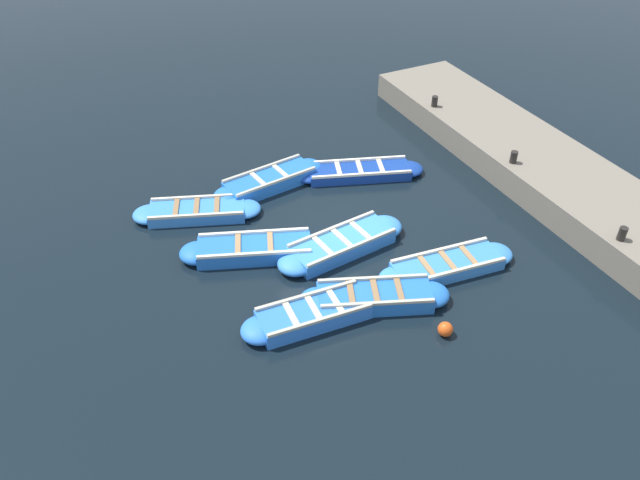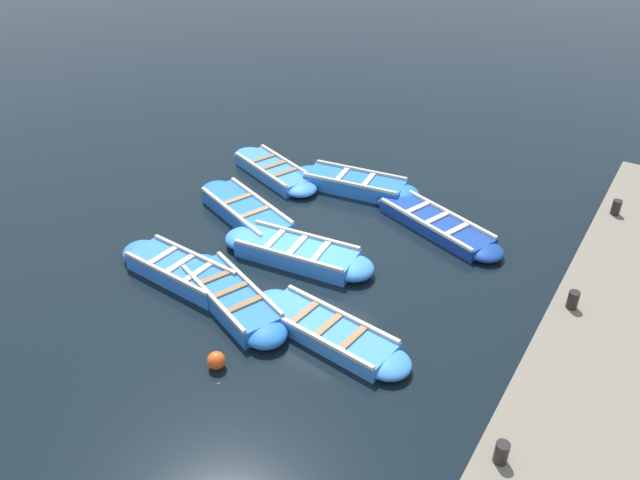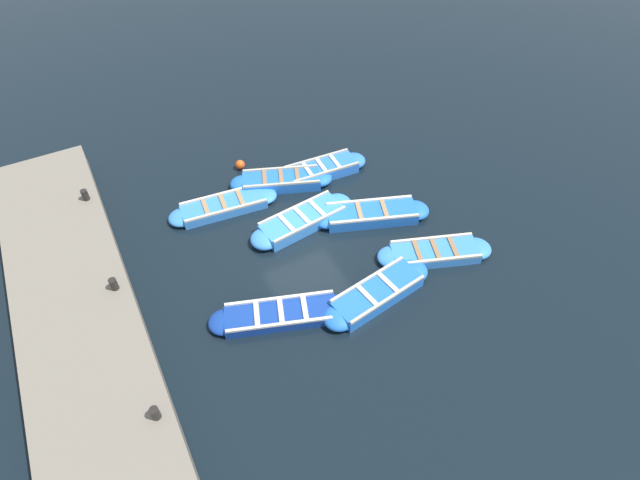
# 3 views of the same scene
# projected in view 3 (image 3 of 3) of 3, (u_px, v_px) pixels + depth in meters

# --- Properties ---
(ground_plane) EXTENTS (120.00, 120.00, 0.00)m
(ground_plane) POSITION_uv_depth(u_px,v_px,m) (308.00, 235.00, 15.54)
(ground_plane) COLOR black
(boat_mid_row) EXTENTS (3.83, 2.15, 0.44)m
(boat_mid_row) POSITION_uv_depth(u_px,v_px,m) (371.00, 214.00, 15.91)
(boat_mid_row) COLOR blue
(boat_mid_row) RESTS_ON ground
(boat_alongside) EXTENTS (3.55, 2.07, 0.44)m
(boat_alongside) POSITION_uv_depth(u_px,v_px,m) (281.00, 181.00, 17.02)
(boat_alongside) COLOR blue
(boat_alongside) RESTS_ON ground
(boat_bow_out) EXTENTS (3.56, 2.03, 0.37)m
(boat_bow_out) POSITION_uv_depth(u_px,v_px,m) (435.00, 253.00, 14.84)
(boat_bow_out) COLOR #3884E0
(boat_bow_out) RESTS_ON ground
(boat_tucked) EXTENTS (3.94, 2.08, 0.36)m
(boat_tucked) POSITION_uv_depth(u_px,v_px,m) (281.00, 315.00, 13.34)
(boat_tucked) COLOR navy
(boat_tucked) RESTS_ON ground
(boat_far_corner) EXTENTS (3.66, 1.22, 0.37)m
(boat_far_corner) POSITION_uv_depth(u_px,v_px,m) (224.00, 206.00, 16.22)
(boat_far_corner) COLOR #3884E0
(boat_far_corner) RESTS_ON ground
(boat_drifting) EXTENTS (3.42, 1.07, 0.44)m
(boat_drifting) POSITION_uv_depth(u_px,v_px,m) (322.00, 170.00, 17.43)
(boat_drifting) COLOR blue
(boat_drifting) RESTS_ON ground
(boat_stern_in) EXTENTS (3.74, 1.35, 0.44)m
(boat_stern_in) POSITION_uv_depth(u_px,v_px,m) (303.00, 220.00, 15.72)
(boat_stern_in) COLOR #3884E0
(boat_stern_in) RESTS_ON ground
(boat_near_quay) EXTENTS (3.64, 1.36, 0.45)m
(boat_near_quay) POSITION_uv_depth(u_px,v_px,m) (377.00, 293.00, 13.76)
(boat_near_quay) COLOR blue
(boat_near_quay) RESTS_ON ground
(quay_wall) EXTENTS (2.89, 13.86, 0.81)m
(quay_wall) POSITION_uv_depth(u_px,v_px,m) (78.00, 313.00, 13.06)
(quay_wall) COLOR slate
(quay_wall) RESTS_ON ground
(bollard_north) EXTENTS (0.20, 0.20, 0.35)m
(bollard_north) POSITION_uv_depth(u_px,v_px,m) (85.00, 195.00, 15.36)
(bollard_north) COLOR black
(bollard_north) RESTS_ON quay_wall
(bollard_mid_north) EXTENTS (0.20, 0.20, 0.35)m
(bollard_mid_north) POSITION_uv_depth(u_px,v_px,m) (114.00, 284.00, 12.99)
(bollard_mid_north) COLOR black
(bollard_mid_north) RESTS_ON quay_wall
(bollard_mid_south) EXTENTS (0.20, 0.20, 0.35)m
(bollard_mid_south) POSITION_uv_depth(u_px,v_px,m) (155.00, 413.00, 10.62)
(bollard_mid_south) COLOR black
(bollard_mid_south) RESTS_ON quay_wall
(buoy_orange_near) EXTENTS (0.34, 0.34, 0.34)m
(buoy_orange_near) POSITION_uv_depth(u_px,v_px,m) (240.00, 165.00, 17.67)
(buoy_orange_near) COLOR #E05119
(buoy_orange_near) RESTS_ON ground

